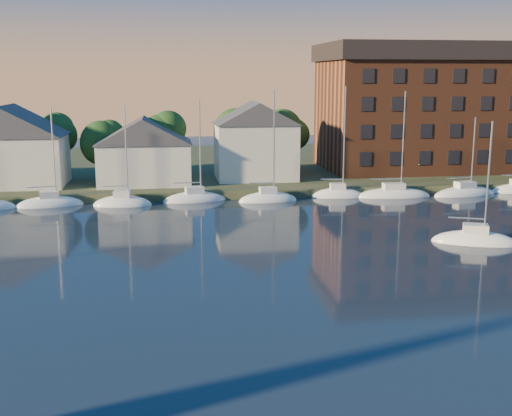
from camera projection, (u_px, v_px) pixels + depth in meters
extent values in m
cube|color=#3A4126|center=(188.00, 170.00, 97.40)|extent=(160.00, 50.00, 2.00)
cube|color=brown|center=(196.00, 198.00, 75.10)|extent=(120.00, 3.00, 1.00)
cube|color=white|center=(10.00, 161.00, 77.01)|extent=(13.00, 9.00, 6.00)
cube|color=white|center=(145.00, 163.00, 78.40)|extent=(11.00, 8.00, 5.00)
cube|color=white|center=(255.00, 151.00, 82.11)|extent=(10.00, 8.00, 7.00)
cube|color=brown|center=(431.00, 115.00, 90.79)|extent=(30.00, 16.00, 15.00)
cube|color=black|center=(434.00, 52.00, 89.03)|extent=(31.00, 17.00, 2.40)
cylinder|color=#372719|center=(52.00, 165.00, 82.67)|extent=(0.50, 0.50, 3.50)
sphere|color=#1D3C16|center=(49.00, 130.00, 81.77)|extent=(5.40, 5.40, 5.40)
cylinder|color=#372719|center=(115.00, 163.00, 83.80)|extent=(0.50, 0.50, 3.50)
sphere|color=#1D3C16|center=(113.00, 129.00, 82.90)|extent=(5.40, 5.40, 5.40)
cylinder|color=#372719|center=(176.00, 162.00, 84.93)|extent=(0.50, 0.50, 3.50)
sphere|color=#1D3C16|center=(176.00, 129.00, 84.03)|extent=(5.40, 5.40, 5.40)
cylinder|color=#372719|center=(236.00, 161.00, 86.06)|extent=(0.50, 0.50, 3.50)
sphere|color=#1D3C16|center=(236.00, 128.00, 85.16)|extent=(5.40, 5.40, 5.40)
cylinder|color=#372719|center=(295.00, 160.00, 87.19)|extent=(0.50, 0.50, 3.50)
sphere|color=#1D3C16|center=(295.00, 127.00, 86.29)|extent=(5.40, 5.40, 5.40)
cylinder|color=#372719|center=(352.00, 159.00, 88.31)|extent=(0.50, 0.50, 3.50)
sphere|color=#1D3C16|center=(353.00, 127.00, 87.42)|extent=(5.40, 5.40, 5.40)
cylinder|color=#372719|center=(407.00, 158.00, 89.44)|extent=(0.50, 0.50, 3.50)
sphere|color=#1D3C16|center=(409.00, 126.00, 88.55)|extent=(5.40, 5.40, 5.40)
cylinder|color=#372719|center=(461.00, 157.00, 90.57)|extent=(0.50, 0.50, 3.50)
sphere|color=#1D3C16|center=(463.00, 125.00, 89.67)|extent=(5.40, 5.40, 5.40)
ellipsoid|color=white|center=(51.00, 206.00, 69.94)|extent=(7.50, 2.40, 2.20)
cube|color=silver|center=(50.00, 195.00, 69.68)|extent=(2.10, 1.32, 0.70)
cylinder|color=#A5A8AD|center=(55.00, 152.00, 68.84)|extent=(0.16, 0.16, 10.00)
cylinder|color=#A5A8AD|center=(42.00, 187.00, 69.39)|extent=(3.15, 0.12, 0.12)
ellipsoid|color=white|center=(126.00, 204.00, 71.07)|extent=(7.50, 2.40, 2.20)
cube|color=silver|center=(125.00, 193.00, 70.80)|extent=(2.10, 1.32, 0.70)
cylinder|color=#A5A8AD|center=(130.00, 151.00, 69.97)|extent=(0.16, 0.16, 10.00)
cylinder|color=#A5A8AD|center=(117.00, 185.00, 70.52)|extent=(3.15, 0.12, 0.12)
ellipsoid|color=white|center=(198.00, 202.00, 72.20)|extent=(7.50, 2.40, 2.20)
cube|color=silver|center=(198.00, 191.00, 71.93)|extent=(2.10, 1.32, 0.70)
cylinder|color=#A5A8AD|center=(204.00, 150.00, 71.10)|extent=(0.16, 0.16, 10.00)
cylinder|color=#A5A8AD|center=(190.00, 184.00, 71.65)|extent=(3.15, 0.12, 0.12)
ellipsoid|color=white|center=(268.00, 200.00, 73.32)|extent=(7.50, 2.40, 2.20)
cube|color=silver|center=(268.00, 189.00, 73.06)|extent=(2.10, 1.32, 0.70)
cylinder|color=#A5A8AD|center=(275.00, 149.00, 72.23)|extent=(0.16, 0.16, 10.00)
cylinder|color=#A5A8AD|center=(261.00, 182.00, 72.77)|extent=(3.15, 0.12, 0.12)
ellipsoid|color=white|center=(336.00, 199.00, 74.45)|extent=(7.50, 2.40, 2.20)
cube|color=silver|center=(336.00, 188.00, 74.19)|extent=(2.10, 1.32, 0.70)
cylinder|color=#A5A8AD|center=(343.00, 147.00, 73.36)|extent=(0.16, 0.16, 10.00)
cylinder|color=#A5A8AD|center=(329.00, 180.00, 73.90)|extent=(3.15, 0.12, 0.12)
ellipsoid|color=white|center=(402.00, 197.00, 75.58)|extent=(7.50, 2.40, 2.20)
cube|color=silver|center=(402.00, 186.00, 75.32)|extent=(2.10, 1.32, 0.70)
cylinder|color=#A5A8AD|center=(410.00, 146.00, 74.49)|extent=(0.16, 0.16, 10.00)
cylinder|color=#A5A8AD|center=(396.00, 179.00, 75.03)|extent=(3.15, 0.12, 0.12)
ellipsoid|color=white|center=(465.00, 195.00, 76.71)|extent=(7.50, 2.40, 2.20)
cube|color=silver|center=(466.00, 184.00, 76.45)|extent=(2.10, 1.32, 0.70)
cylinder|color=#A5A8AD|center=(475.00, 145.00, 75.62)|extent=(0.16, 0.16, 10.00)
cylinder|color=#A5A8AD|center=(460.00, 177.00, 76.16)|extent=(3.15, 0.12, 0.12)
ellipsoid|color=white|center=(475.00, 243.00, 54.57)|extent=(7.58, 4.95, 2.20)
cube|color=silver|center=(476.00, 228.00, 54.30)|extent=(2.37, 1.99, 0.70)
cylinder|color=#A5A8AD|center=(488.00, 178.00, 53.26)|extent=(0.16, 0.16, 9.41)
cylinder|color=#A5A8AD|center=(467.00, 218.00, 54.31)|extent=(2.85, 1.24, 0.12)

